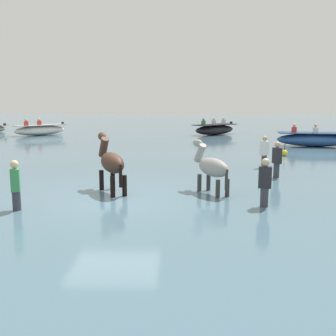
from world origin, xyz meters
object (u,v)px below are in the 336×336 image
(person_onlooker_left, at_px, (277,164))
(person_onlooker_right, at_px, (16,191))
(boat_mid_outer, at_px, (315,139))
(boat_mid_channel, at_px, (215,129))
(channel_buoy, at_px, (285,153))
(horse_trailing_grey, at_px, (212,169))
(person_wading_mid, at_px, (264,155))
(person_wading_close, at_px, (265,188))
(boat_far_offshore, at_px, (40,130))
(horse_lead_dark_bay, at_px, (111,164))

(person_onlooker_left, xyz_separation_m, person_onlooker_right, (-7.26, -4.33, 0.00))
(boat_mid_outer, xyz_separation_m, boat_mid_channel, (-4.96, 6.99, -0.00))
(boat_mid_channel, height_order, channel_buoy, boat_mid_channel)
(horse_trailing_grey, height_order, person_wading_mid, horse_trailing_grey)
(channel_buoy, bearing_deg, horse_trailing_grey, -117.55)
(person_wading_close, bearing_deg, person_onlooker_right, -175.31)
(boat_far_offshore, xyz_separation_m, boat_mid_outer, (17.53, -6.28, 0.02))
(horse_lead_dark_bay, relative_size, horse_trailing_grey, 1.10)
(boat_mid_channel, height_order, person_wading_close, boat_mid_channel)
(boat_far_offshore, xyz_separation_m, boat_mid_channel, (12.58, 0.72, 0.01))
(boat_mid_outer, distance_m, boat_mid_channel, 8.57)
(horse_trailing_grey, bearing_deg, boat_mid_channel, 84.96)
(boat_far_offshore, xyz_separation_m, person_wading_mid, (13.34, -13.28, 0.09))
(boat_mid_channel, height_order, person_onlooker_left, boat_mid_channel)
(boat_far_offshore, distance_m, boat_mid_outer, 18.62)
(horse_trailing_grey, height_order, channel_buoy, horse_trailing_grey)
(boat_far_offshore, distance_m, person_wading_close, 22.69)
(horse_trailing_grey, relative_size, boat_far_offshore, 0.52)
(person_wading_mid, relative_size, person_onlooker_right, 1.00)
(boat_mid_outer, distance_m, person_onlooker_left, 9.96)
(person_wading_close, height_order, person_onlooker_left, same)
(horse_lead_dark_bay, bearing_deg, person_onlooker_right, -135.48)
(horse_trailing_grey, xyz_separation_m, boat_mid_channel, (1.63, 18.45, -0.33))
(boat_far_offshore, bearing_deg, boat_mid_channel, 3.26)
(horse_lead_dark_bay, height_order, person_wading_mid, horse_lead_dark_bay)
(boat_far_offshore, height_order, channel_buoy, boat_far_offshore)
(boat_mid_channel, height_order, person_onlooker_right, boat_mid_channel)
(person_onlooker_right, bearing_deg, boat_far_offshore, 107.21)
(horse_lead_dark_bay, bearing_deg, person_wading_close, -19.79)
(person_wading_mid, bearing_deg, person_onlooker_left, -89.75)
(person_wading_mid, bearing_deg, channel_buoy, 63.34)
(boat_mid_channel, xyz_separation_m, person_onlooker_right, (-6.49, -20.37, 0.08))
(boat_far_offshore, height_order, person_wading_mid, person_wading_mid)
(horse_trailing_grey, distance_m, person_onlooker_left, 3.41)
(horse_lead_dark_bay, distance_m, boat_mid_outer, 14.82)
(horse_lead_dark_bay, bearing_deg, boat_mid_outer, 50.37)
(person_wading_close, bearing_deg, person_onlooker_left, 72.85)
(person_wading_mid, relative_size, person_onlooker_left, 1.00)
(horse_lead_dark_bay, xyz_separation_m, boat_far_offshore, (-8.09, 17.68, -0.45))
(person_onlooker_left, xyz_separation_m, channel_buoy, (1.58, 5.21, -0.32))
(boat_far_offshore, height_order, person_onlooker_left, person_onlooker_left)
(person_wading_close, distance_m, person_onlooker_left, 4.01)
(horse_trailing_grey, distance_m, person_wading_close, 1.88)
(boat_mid_outer, bearing_deg, channel_buoy, -124.21)
(boat_far_offshore, height_order, boat_mid_outer, boat_mid_outer)
(boat_far_offshore, height_order, person_wading_close, person_wading_close)
(person_wading_close, bearing_deg, boat_mid_outer, 67.36)
(horse_trailing_grey, relative_size, channel_buoy, 2.81)
(boat_mid_channel, bearing_deg, boat_mid_outer, -54.68)
(person_wading_close, distance_m, person_onlooker_right, 6.10)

